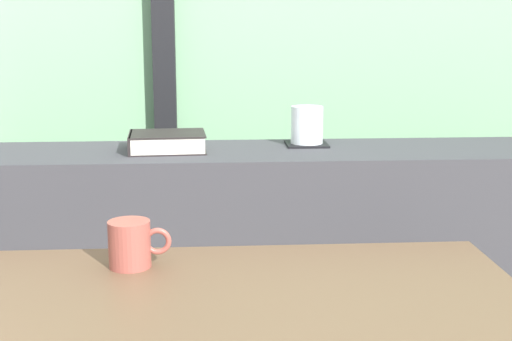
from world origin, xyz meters
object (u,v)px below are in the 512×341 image
(closed_book, at_px, (166,142))
(coaster_square, at_px, (307,144))
(juice_glass, at_px, (307,126))
(ceramic_mug, at_px, (131,244))

(closed_book, bearing_deg, coaster_square, 9.06)
(coaster_square, distance_m, juice_glass, 0.04)
(coaster_square, xyz_separation_m, ceramic_mug, (-0.38, -0.47, -0.10))
(juice_glass, relative_size, ceramic_mug, 0.80)
(coaster_square, relative_size, closed_book, 0.54)
(coaster_square, xyz_separation_m, closed_book, (-0.34, -0.05, 0.02))
(coaster_square, height_order, juice_glass, juice_glass)
(coaster_square, xyz_separation_m, juice_glass, (0.00, 0.00, 0.04))
(coaster_square, relative_size, ceramic_mug, 0.88)
(coaster_square, distance_m, ceramic_mug, 0.61)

